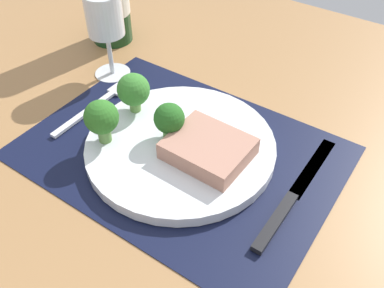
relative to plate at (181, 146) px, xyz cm
name	(u,v)px	position (x,y,z in cm)	size (l,w,h in cm)	color
ground_plane	(181,159)	(0.00, 0.00, -2.60)	(140.00, 110.00, 3.00)	#996D42
placemat	(181,151)	(0.00, 0.00, -0.95)	(43.35, 31.67, 0.30)	black
plate	(181,146)	(0.00, 0.00, 0.00)	(26.80, 26.80, 1.60)	silver
steak	(210,147)	(4.63, 0.35, 2.07)	(10.65, 8.93, 2.55)	tan
broccoli_near_fork	(171,118)	(-1.81, 0.46, 4.11)	(4.32, 4.32, 5.66)	#5B8942
broccoli_center	(102,118)	(-8.98, -5.61, 4.80)	(4.78, 4.78, 6.58)	#5B8942
broccoli_front_edge	(133,90)	(-9.89, 2.05, 4.46)	(4.90, 4.90, 6.22)	#6B994C
fork	(99,103)	(-17.12, 1.42, -0.55)	(2.40, 19.20, 0.50)	silver
knife	(291,198)	(16.84, 0.53, -0.50)	(1.80, 23.00, 0.80)	black
wine_glass	(105,20)	(-21.62, 9.47, 9.13)	(6.21, 6.21, 14.63)	silver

